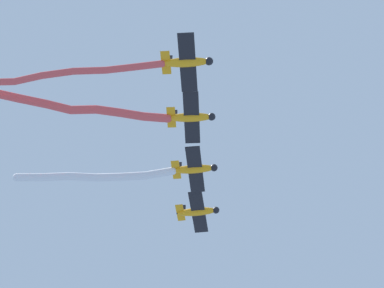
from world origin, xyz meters
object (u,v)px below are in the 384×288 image
airplane_left_wing (191,117)px  airplane_slot (198,212)px  airplane_lead (187,62)px  airplane_right_wing (195,169)px

airplane_left_wing → airplane_slot: size_ratio=1.02×
airplane_left_wing → airplane_slot: 14.98m
airplane_lead → airplane_left_wing: size_ratio=1.00×
airplane_lead → airplane_right_wing: bearing=90.1°
airplane_lead → airplane_right_wing: 14.99m
airplane_left_wing → airplane_right_wing: 7.50m
airplane_left_wing → airplane_slot: bearing=89.0°
airplane_slot → airplane_right_wing: bearing=-86.1°
airplane_left_wing → airplane_right_wing: (-6.96, 2.76, -0.30)m
airplane_slot → airplane_left_wing: bearing=-86.1°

